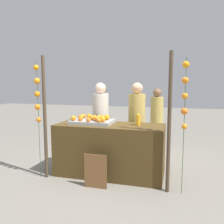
{
  "coord_description": "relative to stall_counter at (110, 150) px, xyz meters",
  "views": [
    {
      "loc": [
        1.11,
        -3.8,
        1.6
      ],
      "look_at": [
        0.0,
        0.15,
        1.1
      ],
      "focal_mm": 37.24,
      "sensor_mm": 36.0,
      "label": 1
    }
  ],
  "objects": [
    {
      "name": "vendor_left",
      "position": [
        -0.38,
        0.63,
        0.3
      ],
      "size": [
        0.32,
        0.32,
        1.62
      ],
      "color": "beige",
      "rests_on": "ground_plane"
    },
    {
      "name": "orange_15",
      "position": [
        -0.13,
        -0.19,
        0.55
      ],
      "size": [
        0.07,
        0.07,
        0.07
      ],
      "primitive_type": "sphere",
      "color": "orange",
      "rests_on": "orange_tray"
    },
    {
      "name": "orange_5",
      "position": [
        -0.25,
        -0.01,
        0.55
      ],
      "size": [
        0.08,
        0.08,
        0.08
      ],
      "primitive_type": "sphere",
      "color": "orange",
      "rests_on": "orange_tray"
    },
    {
      "name": "vendor_right",
      "position": [
        0.36,
        0.65,
        0.31
      ],
      "size": [
        0.32,
        0.32,
        1.62
      ],
      "color": "tan",
      "rests_on": "ground_plane"
    },
    {
      "name": "canopy_post_right",
      "position": [
        1.01,
        -0.4,
        0.58
      ],
      "size": [
        0.06,
        0.06,
        2.06
      ],
      "primitive_type": "cylinder",
      "color": "#473828",
      "rests_on": "ground_plane"
    },
    {
      "name": "crowd_person_1",
      "position": [
        -0.96,
        2.58,
        0.27
      ],
      "size": [
        0.31,
        0.31,
        1.54
      ],
      "color": "#99999E",
      "rests_on": "ground_plane"
    },
    {
      "name": "orange_1",
      "position": [
        -0.23,
        0.09,
        0.55
      ],
      "size": [
        0.08,
        0.08,
        0.08
      ],
      "primitive_type": "sphere",
      "color": "orange",
      "rests_on": "orange_tray"
    },
    {
      "name": "orange_11",
      "position": [
        -0.49,
        -0.12,
        0.55
      ],
      "size": [
        0.08,
        0.08,
        0.08
      ],
      "primitive_type": "sphere",
      "color": "orange",
      "rests_on": "orange_tray"
    },
    {
      "name": "chalkboard_sign",
      "position": [
        -0.06,
        -0.57,
        -0.19
      ],
      "size": [
        0.36,
        0.03,
        0.55
      ],
      "color": "brown",
      "rests_on": "ground_plane"
    },
    {
      "name": "orange_13",
      "position": [
        -0.11,
        0.2,
        0.55
      ],
      "size": [
        0.08,
        0.08,
        0.08
      ],
      "primitive_type": "sphere",
      "color": "orange",
      "rests_on": "orange_tray"
    },
    {
      "name": "orange_17",
      "position": [
        -0.2,
        -0.1,
        0.55
      ],
      "size": [
        0.09,
        0.09,
        0.09
      ],
      "primitive_type": "sphere",
      "color": "orange",
      "rests_on": "orange_tray"
    },
    {
      "name": "orange_12",
      "position": [
        -0.34,
        0.17,
        0.55
      ],
      "size": [
        0.07,
        0.07,
        0.07
      ],
      "primitive_type": "sphere",
      "color": "orange",
      "rests_on": "orange_tray"
    },
    {
      "name": "garland_strand_right",
      "position": [
        1.21,
        -0.41,
        1.0
      ],
      "size": [
        0.1,
        0.11,
        1.96
      ],
      "color": "#2D4C23",
      "rests_on": "ground_plane"
    },
    {
      "name": "orange_9",
      "position": [
        -0.08,
        0.12,
        0.55
      ],
      "size": [
        0.08,
        0.08,
        0.08
      ],
      "primitive_type": "sphere",
      "color": "orange",
      "rests_on": "orange_tray"
    },
    {
      "name": "orange_3",
      "position": [
        -0.32,
        -0.18,
        0.55
      ],
      "size": [
        0.08,
        0.08,
        0.08
      ],
      "primitive_type": "sphere",
      "color": "orange",
      "rests_on": "orange_tray"
    },
    {
      "name": "orange_0",
      "position": [
        -0.15,
        0.05,
        0.55
      ],
      "size": [
        0.07,
        0.07,
        0.07
      ],
      "primitive_type": "sphere",
      "color": "orange",
      "rests_on": "orange_tray"
    },
    {
      "name": "orange_6",
      "position": [
        -0.55,
        0.02,
        0.55
      ],
      "size": [
        0.08,
        0.08,
        0.08
      ],
      "primitive_type": "sphere",
      "color": "orange",
      "rests_on": "orange_tray"
    },
    {
      "name": "orange_14",
      "position": [
        -0.33,
        0.04,
        0.55
      ],
      "size": [
        0.08,
        0.08,
        0.08
      ],
      "primitive_type": "sphere",
      "color": "orange",
      "rests_on": "orange_tray"
    },
    {
      "name": "juice_bottle",
      "position": [
        0.49,
        0.06,
        0.54
      ],
      "size": [
        0.07,
        0.07,
        0.2
      ],
      "color": "#F4A51F",
      "rests_on": "stall_counter"
    },
    {
      "name": "orange_16",
      "position": [
        -0.57,
        0.13,
        0.55
      ],
      "size": [
        0.08,
        0.08,
        0.08
      ],
      "primitive_type": "sphere",
      "color": "orange",
      "rests_on": "orange_tray"
    },
    {
      "name": "crowd_person_0",
      "position": [
        0.65,
        1.78,
        0.24
      ],
      "size": [
        0.3,
        0.3,
        1.49
      ],
      "color": "tan",
      "rests_on": "ground_plane"
    },
    {
      "name": "orange_10",
      "position": [
        -0.44,
        0.17,
        0.55
      ],
      "size": [
        0.09,
        0.09,
        0.09
      ],
      "primitive_type": "sphere",
      "color": "orange",
      "rests_on": "orange_tray"
    },
    {
      "name": "canopy_post_left",
      "position": [
        -1.01,
        -0.4,
        0.58
      ],
      "size": [
        0.06,
        0.06,
        2.06
      ],
      "primitive_type": "cylinder",
      "color": "#473828",
      "rests_on": "ground_plane"
    },
    {
      "name": "orange_4",
      "position": [
        -0.62,
        -0.12,
        0.55
      ],
      "size": [
        0.09,
        0.09,
        0.09
      ],
      "primitive_type": "sphere",
      "color": "orange",
      "rests_on": "orange_tray"
    },
    {
      "name": "orange_8",
      "position": [
        -0.16,
        0.13,
        0.55
      ],
      "size": [
        0.09,
        0.09,
        0.09
      ],
      "primitive_type": "sphere",
      "color": "orange",
      "rests_on": "orange_tray"
    },
    {
      "name": "garland_strand_left",
      "position": [
        -1.12,
        -0.43,
        0.99
      ],
      "size": [
        0.1,
        0.1,
        1.96
      ],
      "color": "#2D4C23",
      "rests_on": "ground_plane"
    },
    {
      "name": "stall_counter",
      "position": [
        0.0,
        0.0,
        0.0
      ],
      "size": [
        1.87,
        0.73,
        0.9
      ],
      "primitive_type": "cube",
      "color": "#4C3819",
      "rests_on": "ground_plane"
    },
    {
      "name": "orange_tray",
      "position": [
        -0.33,
        0.02,
        0.48
      ],
      "size": [
        0.74,
        0.53,
        0.06
      ],
      "primitive_type": "cube",
      "color": "#9EA0A5",
      "rests_on": "stall_counter"
    },
    {
      "name": "orange_2",
      "position": [
        -0.56,
        0.21,
        0.55
      ],
      "size": [
        0.08,
        0.08,
        0.08
      ],
      "primitive_type": "sphere",
      "color": "orange",
      "rests_on": "orange_tray"
    },
    {
      "name": "ground_plane",
      "position": [
        0.0,
        0.0,
        -0.45
      ],
      "size": [
        24.0,
        24.0,
        0.0
      ],
      "primitive_type": "plane",
      "color": "gray"
    },
    {
      "name": "orange_7",
      "position": [
        -0.08,
        -0.14,
        0.55
      ],
      "size": [
        0.09,
        0.09,
        0.09
      ],
      "primitive_type": "sphere",
      "color": "orange",
      "rests_on": "orange_tray"
    }
  ]
}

